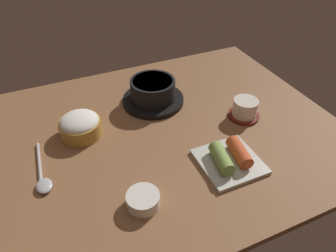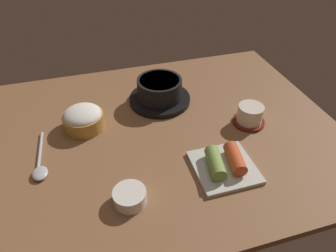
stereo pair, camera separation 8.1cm
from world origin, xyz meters
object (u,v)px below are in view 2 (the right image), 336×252
object	(u,v)px
stone_pot	(160,92)
tea_cup_with_saucer	(250,115)
spoon	(40,166)
rice_bowl	(83,118)
kimchi_plate	(225,164)
side_bowl_near	(130,196)

from	to	relation	value
stone_pot	tea_cup_with_saucer	world-z (taller)	stone_pot
stone_pot	spoon	world-z (taller)	stone_pot
rice_bowl	spoon	xyz separation A→B (cm)	(-11.57, -12.84, -2.49)
stone_pot	rice_bowl	world-z (taller)	stone_pot
kimchi_plate	side_bowl_near	size ratio (longest dim) A/B	1.99
spoon	kimchi_plate	bearing A→B (deg)	-16.64
side_bowl_near	kimchi_plate	bearing A→B (deg)	7.48
kimchi_plate	side_bowl_near	distance (cm)	23.68
rice_bowl	kimchi_plate	xyz separation A→B (cm)	(30.87, -25.53, -1.46)
rice_bowl	side_bowl_near	world-z (taller)	rice_bowl
stone_pot	tea_cup_with_saucer	xyz separation A→B (cm)	(21.43, -17.60, -0.79)
rice_bowl	tea_cup_with_saucer	xyz separation A→B (cm)	(44.95, -11.18, -0.33)
rice_bowl	kimchi_plate	bearing A→B (deg)	-39.58
stone_pot	kimchi_plate	bearing A→B (deg)	-77.03
rice_bowl	side_bowl_near	size ratio (longest dim) A/B	1.55
stone_pot	rice_bowl	distance (cm)	24.38
side_bowl_near	spoon	size ratio (longest dim) A/B	0.40
kimchi_plate	side_bowl_near	xyz separation A→B (cm)	(-23.48, -3.08, 0.06)
stone_pot	side_bowl_near	xyz separation A→B (cm)	(-16.12, -35.03, -1.86)
kimchi_plate	tea_cup_with_saucer	bearing A→B (deg)	45.57
kimchi_plate	spoon	world-z (taller)	kimchi_plate
rice_bowl	side_bowl_near	distance (cm)	29.58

